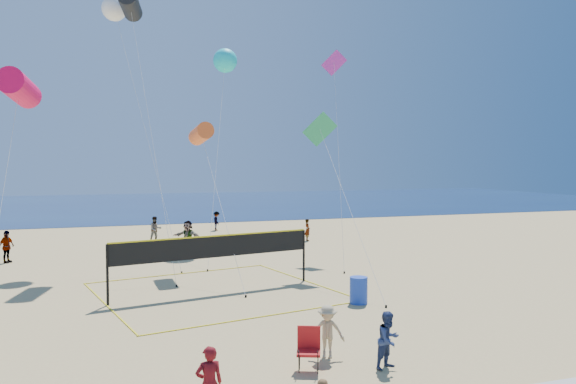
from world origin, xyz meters
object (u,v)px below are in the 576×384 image
object	(u,v)px
camp_chair	(309,346)
volleyball_net	(215,253)
woman	(209,384)
trash_barrel	(359,290)

from	to	relation	value
camp_chair	volleyball_net	xyz separation A→B (m)	(-0.64, 9.47, 0.99)
camp_chair	woman	bearing A→B (deg)	-123.20
camp_chair	trash_barrel	distance (m)	7.24
woman	volleyball_net	xyz separation A→B (m)	(2.34, 11.55, 0.83)
trash_barrel	volleyball_net	world-z (taller)	volleyball_net
woman	trash_barrel	distance (m)	10.74
volleyball_net	woman	bearing A→B (deg)	-113.47
trash_barrel	volleyball_net	bearing A→B (deg)	143.53
trash_barrel	camp_chair	bearing A→B (deg)	-125.70
volleyball_net	camp_chair	bearing A→B (deg)	-98.16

